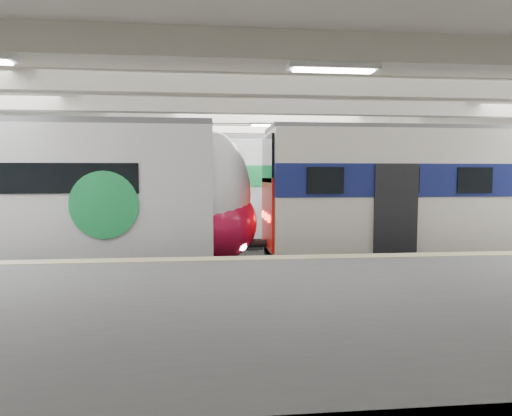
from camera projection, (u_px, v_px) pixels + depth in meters
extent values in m
cube|color=black|center=(279.00, 274.00, 13.68)|extent=(36.00, 24.00, 0.10)
cube|color=silver|center=(280.00, 96.00, 13.27)|extent=(36.00, 24.00, 0.20)
cube|color=beige|center=(252.00, 182.00, 23.40)|extent=(30.00, 0.10, 5.50)
cube|color=beige|center=(464.00, 214.00, 3.55)|extent=(30.00, 0.10, 5.50)
cube|color=#5A5A5D|center=(338.00, 326.00, 7.18)|extent=(30.00, 7.00, 1.10)
cube|color=#C7BD8C|center=(300.00, 257.00, 10.37)|extent=(30.00, 0.50, 0.02)
cube|color=beige|center=(189.00, 185.00, 16.16)|extent=(0.50, 0.50, 5.50)
cube|color=beige|center=(393.00, 184.00, 16.94)|extent=(0.50, 0.50, 5.50)
cube|color=beige|center=(280.00, 106.00, 13.29)|extent=(30.00, 18.00, 0.50)
cube|color=#59544C|center=(279.00, 270.00, 13.67)|extent=(30.00, 1.52, 0.16)
cube|color=#59544C|center=(261.00, 243.00, 19.13)|extent=(30.00, 1.52, 0.16)
cylinder|color=black|center=(280.00, 124.00, 13.33)|extent=(30.00, 0.03, 0.03)
cylinder|color=black|center=(261.00, 139.00, 18.79)|extent=(30.00, 0.03, 0.03)
cube|color=white|center=(291.00, 106.00, 11.33)|extent=(26.00, 8.40, 0.12)
ellipsoid|color=silver|center=(213.00, 195.00, 13.29)|extent=(2.36, 2.91, 3.92)
ellipsoid|color=#AE0E31|center=(217.00, 223.00, 13.36)|extent=(2.50, 2.97, 2.40)
cylinder|color=green|center=(104.00, 205.00, 11.51)|extent=(1.84, 0.06, 1.84)
cube|color=beige|center=(477.00, 194.00, 14.14)|extent=(13.92, 3.05, 3.96)
cube|color=navy|center=(478.00, 180.00, 14.11)|extent=(13.96, 3.11, 0.96)
cube|color=#B5110C|center=(268.00, 213.00, 13.50)|extent=(0.08, 2.59, 2.18)
cube|color=black|center=(268.00, 160.00, 13.38)|extent=(0.08, 2.44, 1.43)
cube|color=#4C4C51|center=(480.00, 131.00, 13.99)|extent=(13.92, 2.38, 0.16)
cube|color=black|center=(475.00, 258.00, 14.30)|extent=(13.92, 2.14, 0.70)
cube|color=silver|center=(207.00, 188.00, 18.71)|extent=(15.18, 3.39, 4.10)
cube|color=green|center=(207.00, 176.00, 18.67)|extent=(15.22, 3.46, 0.86)
cube|color=#4C4C51|center=(206.00, 139.00, 18.56)|extent=(15.16, 2.85, 0.16)
cube|color=black|center=(207.00, 239.00, 18.88)|extent=(15.17, 3.07, 0.60)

